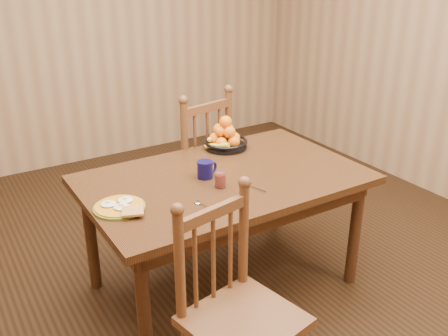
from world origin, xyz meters
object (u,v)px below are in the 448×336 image
coffee_mug (206,169)px  dining_table (224,189)px  fruit_bowl (225,138)px  breakfast_plate (120,207)px  chair_far (193,165)px  chair_near (237,313)px

coffee_mug → dining_table: bearing=-21.1°
dining_table → fruit_bowl: bearing=57.4°
dining_table → breakfast_plate: 0.67m
dining_table → coffee_mug: bearing=158.9°
chair_far → fruit_bowl: size_ratio=3.72×
chair_near → breakfast_plate: size_ratio=3.33×
breakfast_plate → dining_table: bearing=5.9°
chair_near → fruit_bowl: (0.66, 1.16, 0.33)m
chair_far → coffee_mug: (-0.27, -0.67, 0.28)m
chair_near → dining_table: bearing=51.0°
dining_table → chair_far: (0.17, 0.71, -0.14)m
chair_near → fruit_bowl: chair_near is taller
chair_far → breakfast_plate: (-0.83, -0.78, 0.24)m
chair_far → breakfast_plate: bearing=31.5°
chair_far → fruit_bowl: (0.07, -0.33, 0.29)m
coffee_mug → chair_near: bearing=-111.1°
dining_table → chair_near: bearing=-118.1°
chair_far → chair_near: size_ratio=1.07×
chair_far → breakfast_plate: chair_far is taller
chair_far → coffee_mug: size_ratio=8.11×
dining_table → breakfast_plate: bearing=-174.1°
chair_near → coffee_mug: (0.31, 0.81, 0.31)m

